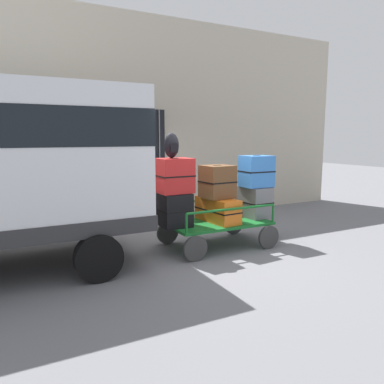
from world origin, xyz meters
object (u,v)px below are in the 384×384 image
(suitcase_center_middle, at_px, (256,171))
(backpack, at_px, (172,145))
(suitcase_center_bottom, at_px, (254,202))
(suitcase_left_bottom, at_px, (174,209))
(suitcase_midleft_bottom, at_px, (218,210))
(suitcase_midleft_middle, at_px, (217,182))
(luggage_cart, at_px, (217,226))
(suitcase_left_middle, at_px, (174,176))

(suitcase_center_middle, distance_m, backpack, 1.87)
(suitcase_center_bottom, bearing_deg, suitcase_left_bottom, 179.12)
(suitcase_midleft_bottom, distance_m, backpack, 1.53)
(suitcase_midleft_middle, bearing_deg, suitcase_midleft_bottom, -90.00)
(suitcase_left_bottom, xyz_separation_m, suitcase_center_middle, (1.75, -0.08, 0.62))
(suitcase_midleft_bottom, height_order, backpack, backpack)
(suitcase_center_bottom, relative_size, backpack, 1.51)
(suitcase_left_bottom, bearing_deg, luggage_cart, -2.55)
(luggage_cart, height_order, suitcase_center_middle, suitcase_center_middle)
(luggage_cart, bearing_deg, suitcase_left_bottom, 177.45)
(suitcase_center_bottom, bearing_deg, suitcase_left_middle, 179.30)
(suitcase_left_bottom, relative_size, suitcase_left_middle, 0.97)
(suitcase_left_bottom, relative_size, suitcase_center_middle, 0.98)
(suitcase_left_bottom, height_order, suitcase_left_middle, suitcase_left_middle)
(suitcase_midleft_middle, bearing_deg, luggage_cart, -90.00)
(luggage_cart, distance_m, suitcase_center_bottom, 0.96)
(suitcase_left_bottom, distance_m, suitcase_midleft_middle, 0.99)
(suitcase_center_bottom, bearing_deg, backpack, 179.14)
(suitcase_center_bottom, bearing_deg, suitcase_midleft_middle, -179.64)
(luggage_cart, bearing_deg, suitcase_center_bottom, 0.79)
(suitcase_left_middle, xyz_separation_m, suitcase_midleft_bottom, (0.87, -0.05, -0.69))
(luggage_cart, xyz_separation_m, backpack, (-0.92, 0.04, 1.54))
(suitcase_midleft_middle, height_order, backpack, backpack)
(suitcase_center_middle, bearing_deg, suitcase_left_middle, 177.72)
(luggage_cart, distance_m, suitcase_left_bottom, 0.96)
(suitcase_midleft_bottom, xyz_separation_m, suitcase_center_middle, (0.87, -0.02, 0.70))
(luggage_cart, height_order, suitcase_left_bottom, suitcase_left_bottom)
(suitcase_left_middle, relative_size, suitcase_midleft_middle, 1.01)
(suitcase_midleft_bottom, distance_m, suitcase_midleft_middle, 0.54)
(suitcase_left_middle, bearing_deg, suitcase_left_bottom, 90.00)
(suitcase_left_bottom, xyz_separation_m, suitcase_midleft_middle, (0.87, -0.03, 0.46))
(suitcase_midleft_middle, bearing_deg, suitcase_center_middle, -2.80)
(suitcase_left_bottom, height_order, suitcase_center_middle, suitcase_center_middle)
(suitcase_left_bottom, bearing_deg, suitcase_center_middle, -2.46)
(luggage_cart, relative_size, backpack, 4.53)
(luggage_cart, bearing_deg, backpack, 177.58)
(suitcase_center_bottom, bearing_deg, luggage_cart, -179.21)
(suitcase_left_middle, relative_size, backpack, 1.41)
(suitcase_left_middle, distance_m, backpack, 0.53)
(suitcase_left_middle, distance_m, suitcase_center_middle, 1.75)
(suitcase_center_middle, height_order, backpack, backpack)
(suitcase_left_middle, bearing_deg, luggage_cart, -2.20)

